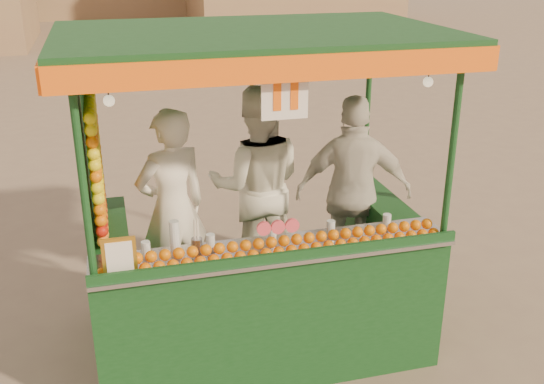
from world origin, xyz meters
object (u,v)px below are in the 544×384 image
object	(u,v)px
juice_cart	(250,256)
vendor_left	(172,208)
vendor_middle	(257,185)
vendor_right	(354,193)

from	to	relation	value
juice_cart	vendor_left	bearing A→B (deg)	144.46
vendor_left	vendor_middle	world-z (taller)	vendor_middle
vendor_left	vendor_middle	xyz separation A→B (m)	(0.83, 0.23, 0.05)
juice_cart	vendor_left	world-z (taller)	juice_cart
juice_cart	vendor_right	distance (m)	1.18
vendor_right	vendor_left	bearing A→B (deg)	12.92
juice_cart	vendor_middle	distance (m)	0.80
juice_cart	vendor_right	xyz separation A→B (m)	(1.08, 0.34, 0.35)
vendor_middle	vendor_right	xyz separation A→B (m)	(0.85, -0.31, -0.04)
juice_cart	vendor_left	size ratio (longest dim) A/B	1.69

